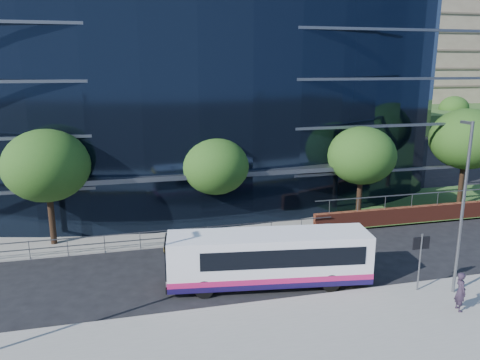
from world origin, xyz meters
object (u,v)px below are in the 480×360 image
object	(u,v)px
tree_far_d	(466,139)
streetlight_east	(463,204)
tree_far_a	(46,166)
city_bus	(271,258)
pedestrian	(460,292)
street_sign	(421,250)
tree_dist_e	(364,110)
tree_far_c	(362,156)
tree_far_b	(215,166)
tree_dist_f	(454,108)

from	to	relation	value
tree_far_d	streetlight_east	size ratio (longest dim) A/B	0.93
tree_far_a	city_bus	xyz separation A→B (m)	(11.00, -8.13, -3.46)
tree_far_d	pedestrian	size ratio (longest dim) A/B	4.28
street_sign	streetlight_east	xyz separation A→B (m)	(1.50, -0.59, 2.29)
tree_far_d	tree_dist_e	size ratio (longest dim) A/B	1.14
tree_far_a	tree_far_c	distance (m)	20.00
tree_far_c	streetlight_east	xyz separation A→B (m)	(-1.00, -11.17, -0.10)
tree_far_c	tree_far_b	bearing A→B (deg)	177.14
street_sign	tree_far_d	xyz separation A→B (m)	(11.50, 11.59, 3.04)
tree_dist_f	pedestrian	bearing A→B (deg)	-127.36
tree_far_c	tree_dist_f	world-z (taller)	tree_far_c
pedestrian	street_sign	bearing A→B (deg)	27.79
streetlight_east	pedestrian	distance (m)	3.84
street_sign	tree_far_d	world-z (taller)	tree_far_d
tree_far_a	pedestrian	distance (m)	22.45
streetlight_east	tree_far_d	bearing A→B (deg)	50.60
city_bus	tree_dist_f	bearing A→B (deg)	52.18
tree_far_a	city_bus	size ratio (longest dim) A/B	0.70
tree_far_b	tree_dist_f	distance (m)	53.90
tree_far_d	streetlight_east	world-z (taller)	streetlight_east
tree_far_b	city_bus	distance (m)	9.13
tree_far_c	pedestrian	world-z (taller)	tree_far_c
tree_far_b	tree_far_d	world-z (taller)	tree_far_d
tree_far_c	streetlight_east	world-z (taller)	streetlight_east
tree_far_a	tree_dist_e	bearing A→B (deg)	39.96
tree_far_d	pedestrian	xyz separation A→B (m)	(-10.88, -13.69, -4.17)
pedestrian	tree_far_c	bearing A→B (deg)	2.98
tree_dist_f	streetlight_east	distance (m)	55.74
streetlight_east	city_bus	bearing A→B (deg)	159.18
tree_dist_e	city_bus	size ratio (longest dim) A/B	0.65
tree_dist_f	tree_far_a	bearing A→B (deg)	-148.09
tree_far_d	pedestrian	world-z (taller)	tree_far_d
tree_dist_e	pedestrian	distance (m)	47.72
street_sign	tree_far_d	size ratio (longest dim) A/B	0.38
tree_far_a	pedestrian	bearing A→B (deg)	-35.01
tree_far_d	city_bus	size ratio (longest dim) A/B	0.74
street_sign	tree_far_a	size ratio (longest dim) A/B	0.40
tree_far_c	tree_far_d	xyz separation A→B (m)	(9.00, 1.00, 0.65)
streetlight_east	pedestrian	size ratio (longest dim) A/B	4.60
tree_dist_e	tree_far_a	bearing A→B (deg)	-140.04
tree_far_b	tree_dist_f	bearing A→B (deg)	37.08
city_bus	pedestrian	xyz separation A→B (m)	(7.12, -4.56, -0.39)
city_bus	streetlight_east	bearing A→B (deg)	-13.04
tree_far_a	streetlight_east	size ratio (longest dim) A/B	0.87
tree_dist_f	tree_far_d	bearing A→B (deg)	-126.87
tree_far_d	streetlight_east	bearing A→B (deg)	-129.40
city_bus	pedestrian	distance (m)	8.46
city_bus	tree_far_d	bearing A→B (deg)	34.68
street_sign	tree_dist_e	bearing A→B (deg)	64.88
streetlight_east	tree_dist_e	bearing A→B (deg)	66.89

